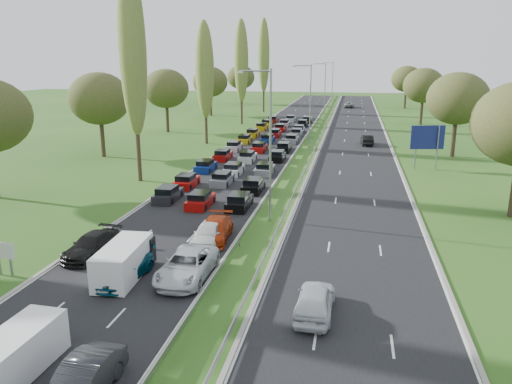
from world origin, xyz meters
The scene contains 22 objects.
ground centered at (4.50, 80.00, 0.00)m, with size 260.00×260.00×0.00m, color #244C17.
near_carriageway centered at (-2.25, 82.50, 0.00)m, with size 10.50×215.00×0.04m, color black.
far_carriageway centered at (11.25, 82.50, 0.00)m, with size 10.50×215.00×0.04m, color black.
central_reservation centered at (4.50, 82.50, 0.55)m, with size 2.36×215.00×0.32m.
lamp_columns centered at (4.50, 78.00, 6.00)m, with size 0.18×140.18×12.00m.
poplar_row centered at (-11.50, 68.17, 12.39)m, with size 2.80×127.80×22.44m.
woodland_left centered at (-22.00, 62.63, 7.68)m, with size 8.00×166.00×11.10m.
woodland_right centered at (24.00, 66.67, 7.68)m, with size 8.00×153.00×11.10m.
traffic_queue_fill centered at (-2.25, 77.38, 0.44)m, with size 9.11×67.82×0.80m.
near_car_3 centered at (-5.83, 33.38, 0.75)m, with size 2.04×5.03×1.46m, color black.
near_car_7 centered at (-2.07, 30.30, 0.74)m, with size 2.02×4.96×1.44m, color #053C4F.
near_car_9 centered at (1.10, 20.01, 0.78)m, with size 1.60×4.60×1.51m, color black.
near_car_10 centered at (1.49, 31.21, 0.82)m, with size 2.66×5.76×1.60m, color silver.
near_car_11 centered at (1.33, 37.85, 0.78)m, with size 2.14×5.26×1.53m, color #A02C09.
near_car_12 centered at (1.12, 37.06, 0.81)m, with size 1.86×4.62×1.57m, color white.
far_car_0 centered at (9.28, 28.28, 0.82)m, with size 1.88×4.67×1.59m, color silver.
far_car_1 centered at (12.92, 82.51, 0.79)m, with size 1.63×4.67×1.54m, color black.
far_car_2 centered at (9.42, 144.41, 0.77)m, with size 2.50×5.42×1.51m, color gray.
white_van_front centered at (-2.33, 21.11, 0.98)m, with size 1.86×4.74×1.91m.
white_van_rear centered at (-2.20, 30.75, 1.06)m, with size 2.02×5.15×2.07m.
info_sign centered at (-9.40, 29.56, 1.37)m, with size 1.50×0.24×2.10m.
direction_sign centered at (19.40, 66.04, 3.57)m, with size 3.93×0.97×5.20m.
Camera 1 is at (10.76, 5.11, 12.62)m, focal length 35.00 mm.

